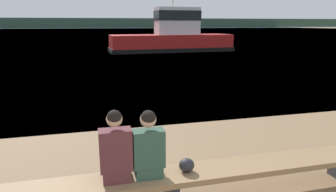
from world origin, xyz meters
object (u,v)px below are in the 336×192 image
object	(u,v)px
person_left	(116,151)
shopping_bag	(187,165)
bench_main	(171,179)
tugboat_red	(173,38)
person_right	(148,148)

from	to	relation	value
person_left	shopping_bag	world-z (taller)	person_left
bench_main	person_left	distance (m)	0.89
bench_main	person_left	bearing A→B (deg)	179.52
person_left	tugboat_red	world-z (taller)	tugboat_red
shopping_bag	person_right	bearing A→B (deg)	-179.71
shopping_bag	tugboat_red	world-z (taller)	tugboat_red
bench_main	person_left	world-z (taller)	person_left
person_right	tugboat_red	bearing A→B (deg)	74.09
person_left	tugboat_red	size ratio (longest dim) A/B	0.09
bench_main	tugboat_red	world-z (taller)	tugboat_red
tugboat_red	bench_main	bearing A→B (deg)	162.61
bench_main	person_right	world-z (taller)	person_right
person_left	bench_main	bearing A→B (deg)	-0.48
tugboat_red	person_right	bearing A→B (deg)	161.89
tugboat_red	person_left	bearing A→B (deg)	160.92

